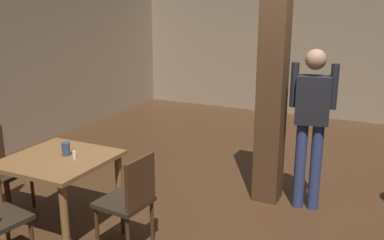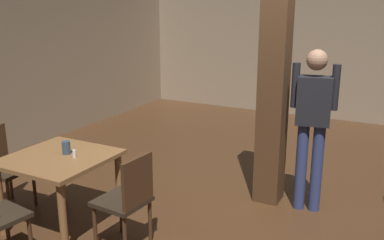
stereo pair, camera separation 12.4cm
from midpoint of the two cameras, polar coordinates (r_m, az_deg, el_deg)
The scene contains 8 objects.
ground_plane at distance 4.60m, azimuth 8.16°, elevation -12.83°, with size 10.80×10.80×0.00m, color #422816.
wall_back at distance 8.50m, azimuth 18.18°, elevation 9.44°, with size 8.00×0.10×2.80m, color gray.
pillar at distance 4.63m, azimuth 9.97°, elevation 5.66°, with size 0.28×0.28×2.80m, color #4C301C.
dining_table at distance 4.35m, azimuth -18.03°, elevation -6.29°, with size 0.94×0.94×0.73m.
chair_east at distance 3.85m, azimuth -9.16°, elevation -10.24°, with size 0.45×0.45×0.89m.
napkin_cup at distance 4.33m, azimuth -17.26°, elevation -3.70°, with size 0.08×0.08×0.13m, color #33475B.
salt_shaker at distance 4.22m, azimuth -16.23°, elevation -4.49°, with size 0.03×0.03×0.08m, color silver.
standing_person at distance 4.57m, azimuth 14.88°, elevation 0.17°, with size 0.47×0.26×1.72m.
Camera 1 is at (1.14, -3.91, 2.15)m, focal length 40.00 mm.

